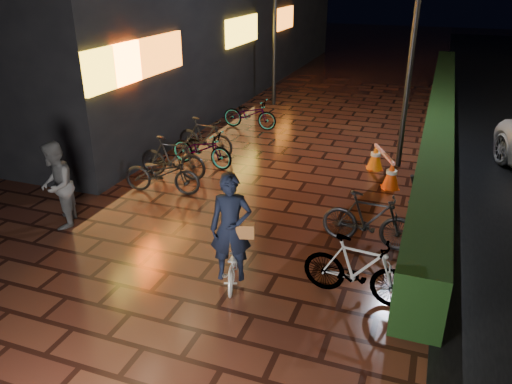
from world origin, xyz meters
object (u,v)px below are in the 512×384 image
at_px(cyclist, 232,244).
at_px(traffic_barrier, 383,165).
at_px(bystander_person, 57,185).
at_px(cart_assembly, 425,195).

bearing_deg(cyclist, traffic_barrier, 72.12).
bearing_deg(bystander_person, cyclist, 51.93).
height_order(bystander_person, cart_assembly, bystander_person).
xyz_separation_m(bystander_person, traffic_barrier, (5.46, 4.54, -0.52)).
relative_size(cyclist, cart_assembly, 1.86).
xyz_separation_m(cyclist, cart_assembly, (2.68, 3.29, -0.18)).
xyz_separation_m(bystander_person, cart_assembly, (6.47, 2.65, -0.33)).
distance_m(cyclist, traffic_barrier, 5.45).
relative_size(cyclist, traffic_barrier, 1.21).
distance_m(cyclist, cart_assembly, 4.24).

